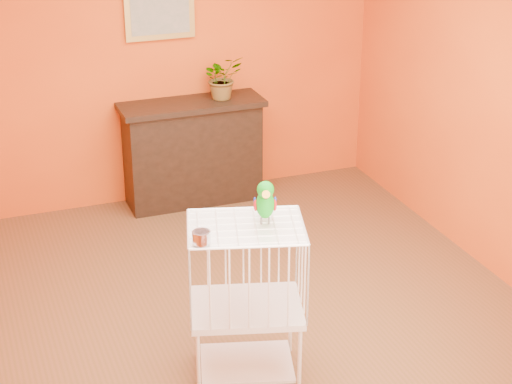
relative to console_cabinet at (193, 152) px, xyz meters
name	(u,v)px	position (x,y,z in m)	size (l,w,h in m)	color
ground	(249,312)	(-0.20, -2.02, -0.48)	(4.50, 4.50, 0.00)	brown
room_shell	(248,103)	(-0.20, -2.02, 1.10)	(4.50, 4.50, 4.50)	#D85414
console_cabinet	(193,152)	(0.00, 0.00, 0.00)	(1.30, 0.47, 0.96)	black
potted_plant	(224,83)	(0.30, -0.04, 0.63)	(0.35, 0.39, 0.31)	#26722D
framed_picture	(160,11)	(-0.20, 0.19, 1.27)	(0.62, 0.04, 0.50)	#AE903E
birdcage	(246,300)	(-0.47, -2.72, 0.07)	(0.80, 0.70, 1.06)	silver
feed_cup	(201,237)	(-0.79, -2.85, 0.62)	(0.11, 0.11, 0.07)	silver
parrot	(265,201)	(-0.35, -2.73, 0.72)	(0.16, 0.26, 0.29)	#59544C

